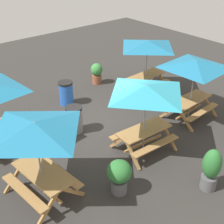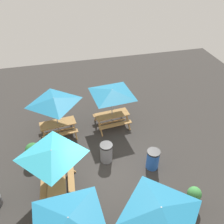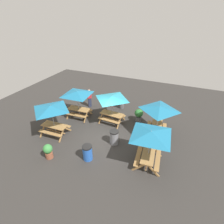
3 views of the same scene
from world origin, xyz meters
TOP-DOWN VIEW (x-y plane):
  - ground_plane at (0.00, 0.00)m, footprint 24.00×24.00m
  - picnic_table_0 at (-0.27, 1.75)m, footprint 2.12×2.12m
  - picnic_table_1 at (-3.04, 1.41)m, footprint 2.82×2.82m
  - picnic_table_3 at (-3.37, -1.25)m, footprint 2.09×2.09m
  - picnic_table_4 at (3.22, 1.48)m, footprint 2.20×2.20m
  - trash_bin_blue at (-0.04, -2.46)m, footprint 0.59×0.59m
  - trash_bin_gray at (0.85, -0.54)m, footprint 0.59×0.59m
  - potted_plant_0 at (-0.38, 4.18)m, footprint 0.51×0.51m
  - potted_plant_1 at (-2.22, -3.27)m, footprint 0.54×0.54m
  - potted_plant_2 at (1.61, 2.72)m, footprint 0.67×0.67m

SIDE VIEW (x-z plane):
  - ground_plane at x=0.00m, z-range 0.00..0.00m
  - trash_bin_blue at x=-0.04m, z-range 0.00..0.98m
  - trash_bin_gray at x=0.85m, z-range 0.00..0.98m
  - potted_plant_1 at x=-2.22m, z-range 0.05..1.02m
  - potted_plant_2 at x=1.61m, z-range 0.09..1.12m
  - potted_plant_0 at x=-0.38m, z-range 0.04..1.32m
  - picnic_table_0 at x=-0.27m, z-range 0.82..3.16m
  - picnic_table_1 at x=-3.04m, z-range 0.82..3.16m
  - picnic_table_3 at x=-3.37m, z-range 0.82..3.16m
  - picnic_table_4 at x=3.22m, z-range 0.82..3.16m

